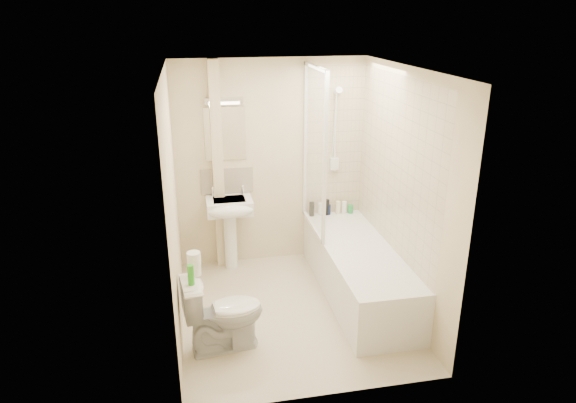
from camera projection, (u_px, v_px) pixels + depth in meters
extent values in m
plane|color=beige|center=(292.00, 311.00, 5.22)|extent=(2.50, 2.50, 0.00)
cube|color=beige|center=(271.00, 164.00, 5.96)|extent=(2.20, 0.02, 2.40)
cube|color=beige|center=(173.00, 208.00, 4.61)|extent=(0.02, 2.50, 2.40)
cube|color=beige|center=(403.00, 193.00, 5.01)|extent=(0.02, 2.50, 2.40)
cube|color=white|center=(293.00, 69.00, 4.39)|extent=(2.20, 2.50, 0.02)
cube|color=beige|center=(334.00, 142.00, 6.00)|extent=(0.70, 0.01, 1.75)
cube|color=beige|center=(396.00, 165.00, 5.11)|extent=(0.01, 2.10, 1.75)
cube|color=beige|center=(218.00, 168.00, 5.79)|extent=(0.12, 0.12, 2.40)
cube|color=beige|center=(227.00, 181.00, 5.91)|extent=(0.60, 0.02, 0.30)
cube|color=white|center=(225.00, 134.00, 5.72)|extent=(0.46, 0.01, 0.60)
cube|color=silver|center=(224.00, 101.00, 5.57)|extent=(0.42, 0.07, 0.07)
cube|color=white|center=(358.00, 271.00, 5.45)|extent=(0.70, 2.10, 0.55)
cube|color=white|center=(359.00, 252.00, 5.37)|extent=(0.56, 1.96, 0.05)
cube|color=white|center=(314.00, 151.00, 5.53)|extent=(0.01, 0.90, 1.80)
cube|color=white|center=(305.00, 142.00, 5.92)|extent=(0.04, 0.04, 1.80)
cube|color=white|center=(325.00, 162.00, 5.11)|extent=(0.04, 0.04, 1.80)
cube|color=white|center=(316.00, 67.00, 5.22)|extent=(0.04, 0.90, 0.04)
cube|color=white|center=(313.00, 226.00, 5.83)|extent=(0.04, 0.90, 0.03)
cylinder|color=white|center=(335.00, 132.00, 5.94)|extent=(0.02, 0.02, 0.90)
cylinder|color=white|center=(334.00, 169.00, 6.09)|extent=(0.05, 0.05, 0.02)
cylinder|color=white|center=(336.00, 93.00, 5.78)|extent=(0.05, 0.05, 0.02)
cylinder|color=white|center=(338.00, 91.00, 5.71)|extent=(0.08, 0.11, 0.11)
cube|color=white|center=(334.00, 164.00, 6.07)|extent=(0.10, 0.05, 0.14)
cylinder|color=white|center=(334.00, 128.00, 5.89)|extent=(0.01, 0.13, 0.84)
cylinder|color=white|center=(231.00, 240.00, 6.00)|extent=(0.15, 0.15, 0.69)
cube|color=white|center=(229.00, 206.00, 5.82)|extent=(0.52, 0.40, 0.16)
ellipsoid|color=white|center=(231.00, 211.00, 5.66)|extent=(0.52, 0.22, 0.16)
cube|color=silver|center=(229.00, 201.00, 5.80)|extent=(0.36, 0.26, 0.04)
cylinder|color=white|center=(213.00, 193.00, 5.85)|extent=(0.03, 0.03, 0.10)
cylinder|color=white|center=(243.00, 191.00, 5.91)|extent=(0.03, 0.03, 0.10)
sphere|color=white|center=(213.00, 188.00, 5.83)|extent=(0.04, 0.04, 0.04)
sphere|color=white|center=(242.00, 186.00, 5.89)|extent=(0.04, 0.04, 0.04)
cylinder|color=black|center=(312.00, 209.00, 6.16)|extent=(0.06, 0.06, 0.17)
cylinder|color=white|center=(320.00, 209.00, 6.18)|extent=(0.05, 0.05, 0.15)
cylinder|color=black|center=(327.00, 207.00, 6.19)|extent=(0.06, 0.06, 0.19)
cylinder|color=#121F50|center=(329.00, 210.00, 6.20)|extent=(0.05, 0.05, 0.12)
cylinder|color=#F3E7BC|center=(338.00, 208.00, 6.22)|extent=(0.06, 0.06, 0.16)
cylinder|color=white|center=(344.00, 207.00, 6.23)|extent=(0.06, 0.06, 0.15)
cylinder|color=green|center=(350.00, 209.00, 6.26)|extent=(0.07, 0.07, 0.10)
imported|color=white|center=(223.00, 312.00, 4.54)|extent=(0.57, 0.80, 0.71)
cylinder|color=white|center=(195.00, 269.00, 4.44)|extent=(0.11, 0.11, 0.10)
cylinder|color=white|center=(194.00, 258.00, 4.40)|extent=(0.12, 0.12, 0.11)
cylinder|color=green|center=(191.00, 275.00, 4.26)|extent=(0.05, 0.05, 0.18)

